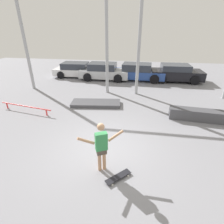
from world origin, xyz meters
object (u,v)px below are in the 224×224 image
at_px(skateboarder, 101,145).
at_px(parked_car_silver, 104,71).
at_px(skateboard, 118,177).
at_px(grind_rail, 26,107).
at_px(manual_pad, 96,103).
at_px(parked_car_black, 176,73).
at_px(parked_car_blue, 138,72).
at_px(parked_car_white, 77,70).
at_px(grind_box, 201,115).

relative_size(skateboarder, parked_car_silver, 0.41).
relative_size(skateboard, grind_rail, 0.24).
bearing_deg(manual_pad, skateboard, -69.48).
xyz_separation_m(parked_car_silver, parked_car_black, (5.86, 0.34, 0.01)).
relative_size(manual_pad, parked_car_blue, 0.65).
height_order(parked_car_blue, parked_car_black, parked_car_blue).
distance_m(skateboarder, manual_pad, 5.10).
bearing_deg(manual_pad, parked_car_white, 118.19).
xyz_separation_m(manual_pad, parked_car_silver, (-0.61, 5.40, 0.55)).
height_order(grind_box, parked_car_black, parked_car_black).
height_order(parked_car_white, parked_car_silver, parked_car_silver).
bearing_deg(parked_car_silver, manual_pad, -83.63).
bearing_deg(parked_car_silver, skateboarder, -79.09).
height_order(grind_rail, parked_car_silver, parked_car_silver).
bearing_deg(skateboard, parked_car_black, 28.44).
distance_m(grind_box, grind_rail, 8.74).
height_order(skateboard, grind_rail, grind_rail).
xyz_separation_m(grind_box, parked_car_blue, (-3.12, 6.59, 0.39)).
bearing_deg(grind_rail, parked_car_silver, 67.78).
height_order(parked_car_silver, parked_car_blue, parked_car_blue).
distance_m(parked_car_silver, parked_car_blue, 2.83).
distance_m(skateboard, grind_rail, 6.49).
height_order(skateboarder, parked_car_white, skateboarder).
xyz_separation_m(parked_car_silver, parked_car_blue, (2.82, 0.21, 0.01)).
distance_m(grind_box, parked_car_silver, 8.73).
bearing_deg(parked_car_silver, skateboard, -76.56).
bearing_deg(parked_car_blue, parked_car_white, 179.85).
xyz_separation_m(skateboard, manual_pad, (-1.92, 5.13, 0.03)).
height_order(parked_car_white, parked_car_black, parked_car_black).
distance_m(skateboard, parked_car_silver, 10.85).
height_order(grind_box, parked_car_white, parked_car_white).
distance_m(grind_rail, parked_car_silver, 7.38).
bearing_deg(manual_pad, skateboarder, -74.13).
bearing_deg(parked_car_silver, grind_rail, -112.29).
xyz_separation_m(parked_car_white, parked_car_black, (8.40, -0.14, 0.07)).
distance_m(skateboard, grind_box, 5.37).
xyz_separation_m(skateboard, parked_car_silver, (-2.53, 10.53, 0.58)).
bearing_deg(grind_rail, manual_pad, 22.73).
height_order(skateboarder, grind_box, skateboarder).
bearing_deg(skateboarder, skateboard, -53.87).
relative_size(grind_box, parked_car_black, 0.71).
distance_m(skateboard, parked_car_black, 11.38).
bearing_deg(parked_car_white, parked_car_silver, -12.92).
bearing_deg(parked_car_white, grind_box, -41.25).
bearing_deg(parked_car_black, grind_box, -90.69).
xyz_separation_m(skateboard, parked_car_white, (-5.07, 11.01, 0.52)).
relative_size(parked_car_white, parked_car_black, 1.00).
height_order(grind_box, manual_pad, grind_box).
bearing_deg(parked_car_white, skateboarder, -69.35).
distance_m(skateboarder, grind_box, 5.56).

